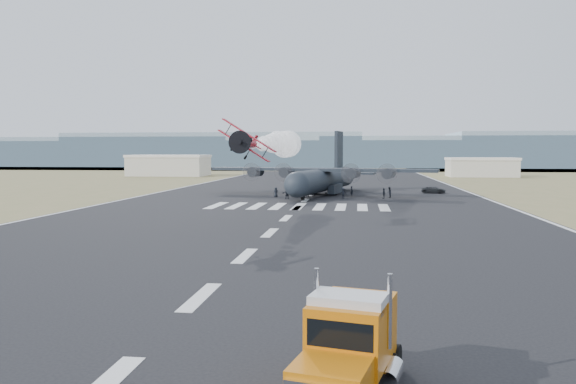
% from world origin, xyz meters
% --- Properties ---
extents(ground, '(500.00, 500.00, 0.00)m').
position_xyz_m(ground, '(0.00, 0.00, 0.00)').
color(ground, black).
rests_on(ground, ground).
extents(scrub_far, '(500.00, 80.00, 0.00)m').
position_xyz_m(scrub_far, '(0.00, 230.00, 0.00)').
color(scrub_far, olive).
rests_on(scrub_far, ground).
extents(runway_markings, '(60.00, 260.00, 0.01)m').
position_xyz_m(runway_markings, '(0.00, 60.00, 0.01)').
color(runway_markings, silver).
rests_on(runway_markings, ground).
extents(ridge_seg_b, '(150.00, 50.00, 15.00)m').
position_xyz_m(ridge_seg_b, '(-130.00, 260.00, 7.50)').
color(ridge_seg_b, '#7E93A0').
rests_on(ridge_seg_b, ground).
extents(ridge_seg_c, '(150.00, 50.00, 17.00)m').
position_xyz_m(ridge_seg_c, '(-65.00, 260.00, 8.50)').
color(ridge_seg_c, '#7E93A0').
rests_on(ridge_seg_c, ground).
extents(ridge_seg_d, '(150.00, 50.00, 13.00)m').
position_xyz_m(ridge_seg_d, '(0.00, 260.00, 6.50)').
color(ridge_seg_d, '#7E93A0').
rests_on(ridge_seg_d, ground).
extents(ridge_seg_e, '(150.00, 50.00, 15.00)m').
position_xyz_m(ridge_seg_e, '(65.00, 260.00, 7.50)').
color(ridge_seg_e, '#7E93A0').
rests_on(ridge_seg_e, ground).
extents(hangar_left, '(24.50, 14.50, 6.70)m').
position_xyz_m(hangar_left, '(-52.00, 145.00, 3.41)').
color(hangar_left, '#B9B5A5').
rests_on(hangar_left, ground).
extents(hangar_right, '(20.50, 12.50, 5.90)m').
position_xyz_m(hangar_right, '(46.00, 150.00, 3.01)').
color(hangar_right, '#B9B5A5').
rests_on(hangar_right, ground).
extents(semi_truck, '(3.80, 7.62, 3.35)m').
position_xyz_m(semi_truck, '(8.16, -11.38, 1.64)').
color(semi_truck, black).
rests_on(semi_truck, ground).
extents(aerobatic_biplane, '(5.29, 5.47, 4.42)m').
position_xyz_m(aerobatic_biplane, '(-2.52, 25.13, 8.72)').
color(aerobatic_biplane, '#B7180C').
extents(smoke_trail, '(3.85, 25.95, 3.85)m').
position_xyz_m(smoke_trail, '(-1.93, 46.70, 8.90)').
color(smoke_trail, white).
extents(transport_aircraft, '(40.76, 33.36, 11.82)m').
position_xyz_m(transport_aircraft, '(2.10, 72.64, 3.05)').
color(transport_aircraft, '#1E242D').
rests_on(transport_aircraft, ground).
extents(support_vehicle, '(4.77, 2.92, 1.23)m').
position_xyz_m(support_vehicle, '(22.42, 78.27, 0.62)').
color(support_vehicle, black).
rests_on(support_vehicle, ground).
extents(crew_a, '(0.78, 0.83, 1.77)m').
position_xyz_m(crew_a, '(7.28, 69.30, 0.88)').
color(crew_a, black).
rests_on(crew_a, ground).
extents(crew_b, '(1.07, 0.93, 1.88)m').
position_xyz_m(crew_b, '(-0.07, 66.34, 0.94)').
color(crew_b, black).
rests_on(crew_b, ground).
extents(crew_c, '(1.18, 0.62, 1.76)m').
position_xyz_m(crew_c, '(5.92, 64.55, 0.88)').
color(crew_c, black).
rests_on(crew_c, ground).
extents(crew_d, '(0.61, 1.06, 1.73)m').
position_xyz_m(crew_d, '(12.62, 65.10, 0.87)').
color(crew_d, black).
rests_on(crew_d, ground).
extents(crew_e, '(0.93, 0.73, 1.68)m').
position_xyz_m(crew_e, '(-5.60, 65.75, 0.84)').
color(crew_e, black).
rests_on(crew_e, ground).
extents(crew_f, '(1.71, 0.72, 1.79)m').
position_xyz_m(crew_f, '(-3.26, 62.60, 0.90)').
color(crew_f, black).
rests_on(crew_f, ground).
extents(crew_g, '(0.63, 0.52, 1.72)m').
position_xyz_m(crew_g, '(0.72, 67.19, 0.86)').
color(crew_g, black).
rests_on(crew_g, ground).
extents(crew_h, '(0.69, 0.96, 1.81)m').
position_xyz_m(crew_h, '(13.63, 67.20, 0.90)').
color(crew_h, black).
rests_on(crew_h, ground).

